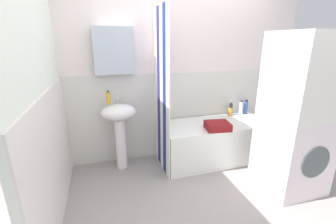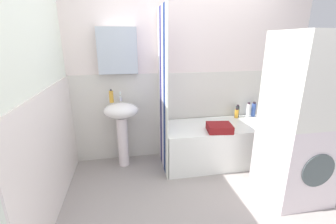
{
  "view_description": "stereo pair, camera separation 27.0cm",
  "coord_description": "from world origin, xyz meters",
  "px_view_note": "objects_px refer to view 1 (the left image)",
  "views": [
    {
      "loc": [
        -1.08,
        -1.72,
        1.62
      ],
      "look_at": [
        -0.34,
        0.75,
        0.81
      ],
      "focal_mm": 24.28,
      "sensor_mm": 36.0,
      "label": 1
    },
    {
      "loc": [
        -0.82,
        -1.79,
        1.62
      ],
      "look_at": [
        -0.34,
        0.75,
        0.81
      ],
      "focal_mm": 24.28,
      "sensor_mm": 36.0,
      "label": 2
    }
  ],
  "objects_px": {
    "conditioner_bottle": "(231,109)",
    "body_wash_bottle": "(230,111)",
    "sink": "(119,122)",
    "bathtub": "(214,141)",
    "washer_dryer_stack": "(298,116)",
    "towel_folded": "(218,126)",
    "soap_dispenser": "(108,98)",
    "lotion_bottle": "(246,107)",
    "shampoo_bottle": "(241,108)"
  },
  "relations": [
    {
      "from": "conditioner_bottle",
      "to": "body_wash_bottle",
      "type": "height_order",
      "value": "conditioner_bottle"
    },
    {
      "from": "sink",
      "to": "bathtub",
      "type": "relative_size",
      "value": 0.58
    },
    {
      "from": "conditioner_bottle",
      "to": "washer_dryer_stack",
      "type": "xyz_separation_m",
      "value": [
        0.11,
        -1.09,
        0.23
      ]
    },
    {
      "from": "sink",
      "to": "towel_folded",
      "type": "xyz_separation_m",
      "value": [
        1.19,
        -0.35,
        -0.05
      ]
    },
    {
      "from": "soap_dispenser",
      "to": "towel_folded",
      "type": "relative_size",
      "value": 0.58
    },
    {
      "from": "bathtub",
      "to": "lotion_bottle",
      "type": "bearing_deg",
      "value": 21.4
    },
    {
      "from": "soap_dispenser",
      "to": "shampoo_bottle",
      "type": "distance_m",
      "value": 1.96
    },
    {
      "from": "bathtub",
      "to": "shampoo_bottle",
      "type": "bearing_deg",
      "value": 23.56
    },
    {
      "from": "washer_dryer_stack",
      "to": "sink",
      "type": "bearing_deg",
      "value": 151.6
    },
    {
      "from": "body_wash_bottle",
      "to": "towel_folded",
      "type": "relative_size",
      "value": 0.49
    },
    {
      "from": "conditioner_bottle",
      "to": "towel_folded",
      "type": "bearing_deg",
      "value": -134.94
    },
    {
      "from": "shampoo_bottle",
      "to": "towel_folded",
      "type": "relative_size",
      "value": 0.75
    },
    {
      "from": "towel_folded",
      "to": "bathtub",
      "type": "bearing_deg",
      "value": 68.29
    },
    {
      "from": "sink",
      "to": "towel_folded",
      "type": "distance_m",
      "value": 1.25
    },
    {
      "from": "conditioner_bottle",
      "to": "body_wash_bottle",
      "type": "xyz_separation_m",
      "value": [
        -0.03,
        -0.03,
        -0.02
      ]
    },
    {
      "from": "conditioner_bottle",
      "to": "sink",
      "type": "bearing_deg",
      "value": -175.63
    },
    {
      "from": "bathtub",
      "to": "washer_dryer_stack",
      "type": "height_order",
      "value": "washer_dryer_stack"
    },
    {
      "from": "lotion_bottle",
      "to": "conditioner_bottle",
      "type": "relative_size",
      "value": 1.18
    },
    {
      "from": "bathtub",
      "to": "shampoo_bottle",
      "type": "height_order",
      "value": "shampoo_bottle"
    },
    {
      "from": "bathtub",
      "to": "body_wash_bottle",
      "type": "bearing_deg",
      "value": 32.69
    },
    {
      "from": "sink",
      "to": "conditioner_bottle",
      "type": "bearing_deg",
      "value": 4.37
    },
    {
      "from": "bathtub",
      "to": "body_wash_bottle",
      "type": "distance_m",
      "value": 0.55
    },
    {
      "from": "sink",
      "to": "conditioner_bottle",
      "type": "distance_m",
      "value": 1.68
    },
    {
      "from": "sink",
      "to": "bathtub",
      "type": "distance_m",
      "value": 1.34
    },
    {
      "from": "lotion_bottle",
      "to": "body_wash_bottle",
      "type": "relative_size",
      "value": 1.5
    },
    {
      "from": "sink",
      "to": "towel_folded",
      "type": "bearing_deg",
      "value": -16.4
    },
    {
      "from": "bathtub",
      "to": "washer_dryer_stack",
      "type": "xyz_separation_m",
      "value": [
        0.51,
        -0.82,
        0.59
      ]
    },
    {
      "from": "body_wash_bottle",
      "to": "conditioner_bottle",
      "type": "bearing_deg",
      "value": 51.52
    },
    {
      "from": "conditioner_bottle",
      "to": "bathtub",
      "type": "bearing_deg",
      "value": -145.65
    },
    {
      "from": "lotion_bottle",
      "to": "bathtub",
      "type": "bearing_deg",
      "value": -158.6
    },
    {
      "from": "sink",
      "to": "body_wash_bottle",
      "type": "xyz_separation_m",
      "value": [
        1.64,
        0.09,
        -0.03
      ]
    },
    {
      "from": "lotion_bottle",
      "to": "conditioner_bottle",
      "type": "xyz_separation_m",
      "value": [
        -0.25,
        0.02,
        -0.02
      ]
    },
    {
      "from": "soap_dispenser",
      "to": "sink",
      "type": "bearing_deg",
      "value": -26.15
    },
    {
      "from": "bathtub",
      "to": "lotion_bottle",
      "type": "xyz_separation_m",
      "value": [
        0.64,
        0.25,
        0.37
      ]
    },
    {
      "from": "bathtub",
      "to": "conditioner_bottle",
      "type": "height_order",
      "value": "conditioner_bottle"
    },
    {
      "from": "shampoo_bottle",
      "to": "sink",
      "type": "bearing_deg",
      "value": -176.92
    },
    {
      "from": "lotion_bottle",
      "to": "washer_dryer_stack",
      "type": "height_order",
      "value": "washer_dryer_stack"
    },
    {
      "from": "soap_dispenser",
      "to": "towel_folded",
      "type": "xyz_separation_m",
      "value": [
        1.3,
        -0.41,
        -0.36
      ]
    },
    {
      "from": "lotion_bottle",
      "to": "washer_dryer_stack",
      "type": "relative_size",
      "value": 0.13
    },
    {
      "from": "body_wash_bottle",
      "to": "washer_dryer_stack",
      "type": "xyz_separation_m",
      "value": [
        0.14,
        -1.06,
        0.25
      ]
    },
    {
      "from": "bathtub",
      "to": "washer_dryer_stack",
      "type": "bearing_deg",
      "value": -58.26
    },
    {
      "from": "bathtub",
      "to": "washer_dryer_stack",
      "type": "distance_m",
      "value": 1.13
    },
    {
      "from": "soap_dispenser",
      "to": "lotion_bottle",
      "type": "relative_size",
      "value": 0.79
    },
    {
      "from": "lotion_bottle",
      "to": "body_wash_bottle",
      "type": "height_order",
      "value": "lotion_bottle"
    },
    {
      "from": "sink",
      "to": "lotion_bottle",
      "type": "bearing_deg",
      "value": 3.29
    },
    {
      "from": "sink",
      "to": "shampoo_bottle",
      "type": "distance_m",
      "value": 1.83
    },
    {
      "from": "shampoo_bottle",
      "to": "towel_folded",
      "type": "bearing_deg",
      "value": -144.68
    },
    {
      "from": "shampoo_bottle",
      "to": "washer_dryer_stack",
      "type": "xyz_separation_m",
      "value": [
        -0.04,
        -1.06,
        0.21
      ]
    },
    {
      "from": "washer_dryer_stack",
      "to": "body_wash_bottle",
      "type": "bearing_deg",
      "value": 97.62
    },
    {
      "from": "soap_dispenser",
      "to": "body_wash_bottle",
      "type": "relative_size",
      "value": 1.18
    }
  ]
}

